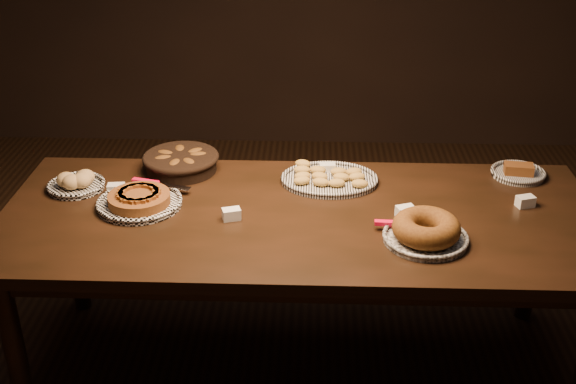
{
  "coord_description": "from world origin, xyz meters",
  "views": [
    {
      "loc": [
        0.04,
        -2.52,
        2.13
      ],
      "look_at": [
        -0.05,
        0.05,
        0.82
      ],
      "focal_mm": 45.0,
      "sensor_mm": 36.0,
      "label": 1
    }
  ],
  "objects_px": {
    "apple_tart_plate": "(140,200)",
    "bundt_cake_plate": "(426,231)",
    "madeleine_platter": "(329,178)",
    "buffet_table": "(300,230)"
  },
  "relations": [
    {
      "from": "buffet_table",
      "to": "madeleine_platter",
      "type": "relative_size",
      "value": 5.79
    },
    {
      "from": "madeleine_platter",
      "to": "bundt_cake_plate",
      "type": "bearing_deg",
      "value": -41.77
    },
    {
      "from": "apple_tart_plate",
      "to": "madeleine_platter",
      "type": "height_order",
      "value": "apple_tart_plate"
    },
    {
      "from": "bundt_cake_plate",
      "to": "madeleine_platter",
      "type": "bearing_deg",
      "value": 123.82
    },
    {
      "from": "buffet_table",
      "to": "bundt_cake_plate",
      "type": "distance_m",
      "value": 0.52
    },
    {
      "from": "buffet_table",
      "to": "madeleine_platter",
      "type": "height_order",
      "value": "madeleine_platter"
    },
    {
      "from": "apple_tart_plate",
      "to": "bundt_cake_plate",
      "type": "xyz_separation_m",
      "value": [
        1.12,
        -0.24,
        0.02
      ]
    },
    {
      "from": "buffet_table",
      "to": "bundt_cake_plate",
      "type": "xyz_separation_m",
      "value": [
        0.47,
        -0.19,
        0.12
      ]
    },
    {
      "from": "buffet_table",
      "to": "madeleine_platter",
      "type": "xyz_separation_m",
      "value": [
        0.12,
        0.29,
        0.09
      ]
    },
    {
      "from": "apple_tart_plate",
      "to": "madeleine_platter",
      "type": "relative_size",
      "value": 0.89
    }
  ]
}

